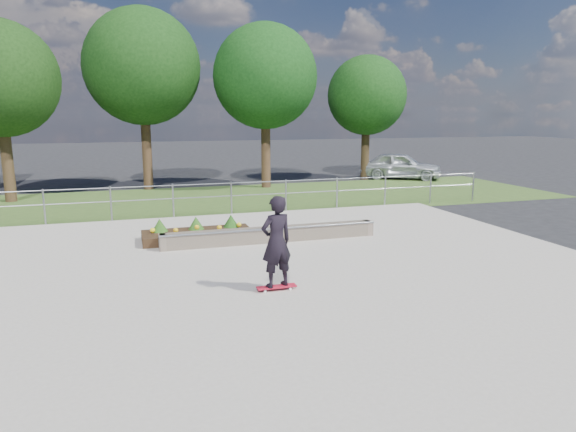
# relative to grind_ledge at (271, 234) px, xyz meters

# --- Properties ---
(ground) EXTENTS (120.00, 120.00, 0.00)m
(ground) POSITION_rel_grind_ledge_xyz_m (-0.24, -3.18, -0.26)
(ground) COLOR black
(ground) RESTS_ON ground
(grass_verge) EXTENTS (30.00, 8.00, 0.02)m
(grass_verge) POSITION_rel_grind_ledge_xyz_m (-0.24, 7.82, -0.25)
(grass_verge) COLOR #334E1F
(grass_verge) RESTS_ON ground
(concrete_slab) EXTENTS (15.00, 15.00, 0.06)m
(concrete_slab) POSITION_rel_grind_ledge_xyz_m (-0.24, -3.18, -0.23)
(concrete_slab) COLOR #9F988D
(concrete_slab) RESTS_ON ground
(fence) EXTENTS (20.06, 0.06, 1.20)m
(fence) POSITION_rel_grind_ledge_xyz_m (-0.24, 4.32, 0.51)
(fence) COLOR #96999E
(fence) RESTS_ON ground
(tree_mid_left) EXTENTS (5.25, 5.25, 8.25)m
(tree_mid_left) POSITION_rel_grind_ledge_xyz_m (-2.74, 11.82, 5.34)
(tree_mid_left) COLOR #352215
(tree_mid_left) RESTS_ON ground
(tree_mid_right) EXTENTS (4.90, 4.90, 7.70)m
(tree_mid_right) POSITION_rel_grind_ledge_xyz_m (2.76, 10.82, 4.97)
(tree_mid_right) COLOR #372316
(tree_mid_right) RESTS_ON ground
(tree_far_right) EXTENTS (4.20, 4.20, 6.60)m
(tree_far_right) POSITION_rel_grind_ledge_xyz_m (8.76, 12.32, 4.21)
(tree_far_right) COLOR black
(tree_far_right) RESTS_ON ground
(grind_ledge) EXTENTS (6.00, 0.44, 0.43)m
(grind_ledge) POSITION_rel_grind_ledge_xyz_m (0.00, 0.00, 0.00)
(grind_ledge) COLOR brown
(grind_ledge) RESTS_ON concrete_slab
(planter_bed) EXTENTS (3.00, 1.20, 0.61)m
(planter_bed) POSITION_rel_grind_ledge_xyz_m (-1.90, 0.88, -0.02)
(planter_bed) COLOR black
(planter_bed) RESTS_ON concrete_slab
(skateboarder) EXTENTS (0.80, 0.59, 1.90)m
(skateboarder) POSITION_rel_grind_ledge_xyz_m (-0.96, -3.85, 0.78)
(skateboarder) COLOR silver
(skateboarder) RESTS_ON concrete_slab
(parked_car) EXTENTS (4.60, 3.82, 1.48)m
(parked_car) POSITION_rel_grind_ledge_xyz_m (10.67, 11.80, 0.48)
(parked_car) COLOR #B6BAC1
(parked_car) RESTS_ON ground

